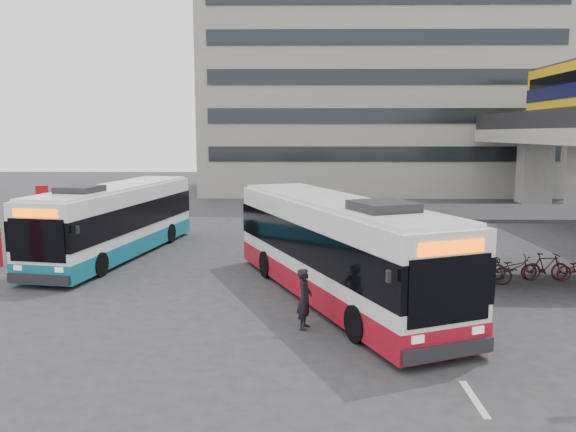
{
  "coord_description": "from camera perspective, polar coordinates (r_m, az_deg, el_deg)",
  "views": [
    {
      "loc": [
        -1.07,
        -16.54,
        5.24
      ],
      "look_at": [
        -1.35,
        5.34,
        2.0
      ],
      "focal_mm": 35.0,
      "sensor_mm": 36.0,
      "label": 1
    }
  ],
  "objects": [
    {
      "name": "ground",
      "position": [
        17.38,
        4.29,
        -9.14
      ],
      "size": [
        120.0,
        120.0,
        0.0
      ],
      "primitive_type": "plane",
      "color": "#28282B",
      "rests_on": "ground"
    },
    {
      "name": "bike_shelter",
      "position": [
        22.1,
        26.33,
        -2.73
      ],
      "size": [
        10.0,
        4.0,
        2.54
      ],
      "color": "#595B60",
      "rests_on": "ground"
    },
    {
      "name": "office_block",
      "position": [
        53.51,
        8.66,
        16.12
      ],
      "size": [
        30.0,
        15.0,
        25.0
      ],
      "primitive_type": "cube",
      "color": "gray",
      "rests_on": "ground"
    },
    {
      "name": "road_markings",
      "position": [
        14.95,
        14.86,
        -12.36
      ],
      "size": [
        0.15,
        7.6,
        0.01
      ],
      "color": "beige",
      "rests_on": "ground"
    },
    {
      "name": "bus_main",
      "position": [
        17.87,
        4.77,
        -3.36
      ],
      "size": [
        6.7,
        11.73,
        3.44
      ],
      "rotation": [
        0.0,
        0.0,
        0.38
      ],
      "color": "white",
      "rests_on": "ground"
    },
    {
      "name": "bus_teal",
      "position": [
        25.14,
        -17.01,
        -0.47
      ],
      "size": [
        4.28,
        11.28,
        3.26
      ],
      "rotation": [
        0.0,
        0.0,
        -0.18
      ],
      "color": "white",
      "rests_on": "ground"
    },
    {
      "name": "pedestrian",
      "position": [
        15.24,
        1.7,
        -8.4
      ],
      "size": [
        0.52,
        0.68,
        1.66
      ],
      "primitive_type": "imported",
      "rotation": [
        0.0,
        0.0,
        1.34
      ],
      "color": "black",
      "rests_on": "ground"
    },
    {
      "name": "sign_totem_north",
      "position": [
        29.54,
        -23.6,
        0.27
      ],
      "size": [
        0.59,
        0.31,
        2.75
      ],
      "rotation": [
        0.0,
        0.0,
        0.26
      ],
      "color": "#AC0A11",
      "rests_on": "ground"
    }
  ]
}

